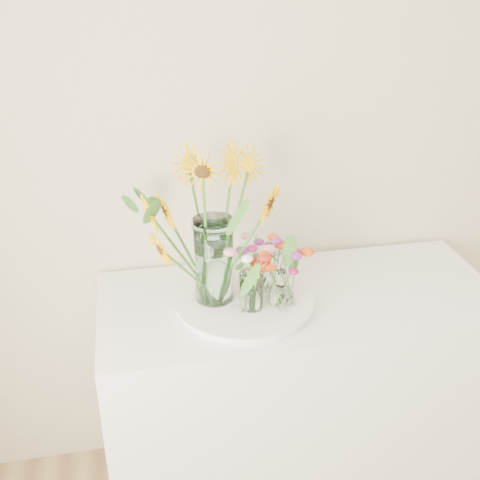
% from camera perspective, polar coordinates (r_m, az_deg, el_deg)
% --- Properties ---
extents(counter, '(1.40, 0.60, 0.90)m').
position_cam_1_polar(counter, '(2.39, 5.22, -14.42)').
color(counter, white).
rests_on(counter, ground_plane).
extents(tray, '(0.45, 0.45, 0.02)m').
position_cam_1_polar(tray, '(2.06, 0.40, -5.93)').
color(tray, white).
rests_on(tray, counter).
extents(mason_jar, '(0.15, 0.15, 0.30)m').
position_cam_1_polar(mason_jar, '(1.98, -2.51, -1.96)').
color(mason_jar, '#C3F3E5').
rests_on(mason_jar, tray).
extents(sunflower_bouquet, '(0.96, 0.96, 0.56)m').
position_cam_1_polar(sunflower_bouquet, '(1.92, -2.58, 1.45)').
color(sunflower_bouquet, '#FFC105').
rests_on(sunflower_bouquet, tray).
extents(small_vase_a, '(0.08, 0.08, 0.13)m').
position_cam_1_polar(small_vase_a, '(1.97, 1.08, -4.84)').
color(small_vase_a, white).
rests_on(small_vase_a, tray).
extents(wildflower_posy_a, '(0.20, 0.20, 0.22)m').
position_cam_1_polar(wildflower_posy_a, '(1.94, 1.09, -3.71)').
color(wildflower_posy_a, '#DB5113').
rests_on(wildflower_posy_a, tray).
extents(small_vase_b, '(0.11, 0.11, 0.13)m').
position_cam_1_polar(small_vase_b, '(1.99, 3.89, -4.51)').
color(small_vase_b, white).
rests_on(small_vase_b, tray).
extents(wildflower_posy_b, '(0.22, 0.22, 0.22)m').
position_cam_1_polar(wildflower_posy_b, '(1.97, 3.93, -3.39)').
color(wildflower_posy_b, '#DB5113').
rests_on(wildflower_posy_b, tray).
extents(small_vase_c, '(0.07, 0.07, 0.12)m').
position_cam_1_polar(small_vase_c, '(2.09, 1.98, -3.08)').
color(small_vase_c, white).
rests_on(small_vase_c, tray).
extents(wildflower_posy_c, '(0.21, 0.21, 0.21)m').
position_cam_1_polar(wildflower_posy_c, '(2.07, 1.99, -1.99)').
color(wildflower_posy_c, '#DB5113').
rests_on(wildflower_posy_c, tray).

